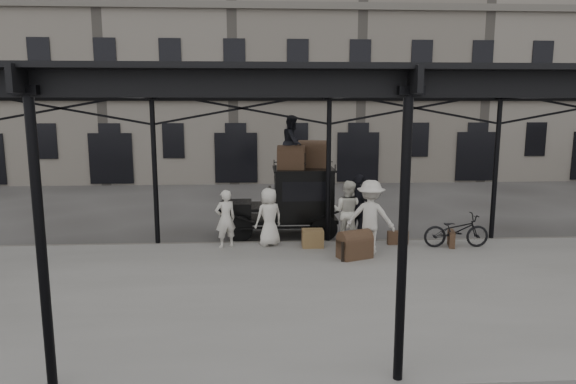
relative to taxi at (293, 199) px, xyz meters
name	(u,v)px	position (x,y,z in m)	size (l,w,h in m)	color
ground	(338,266)	(0.95, -3.23, -1.20)	(120.00, 120.00, 0.00)	#383533
platform	(352,291)	(0.95, -5.23, -1.13)	(28.00, 8.00, 0.15)	slate
canopy	(354,84)	(0.95, -4.96, 3.39)	(22.50, 9.00, 4.74)	black
building_frontage	(292,55)	(0.95, 14.77, 5.80)	(64.00, 8.00, 14.00)	slate
taxi	(293,199)	(0.00, 0.00, 0.00)	(3.65, 1.55, 2.18)	black
porter_left	(225,219)	(-2.03, -1.78, -0.23)	(0.60, 0.40, 1.65)	beige
porter_midleft	(348,212)	(1.51, -1.43, -0.14)	(0.89, 0.69, 1.83)	silver
porter_centre	(269,217)	(-0.80, -1.65, -0.22)	(0.82, 0.53, 1.67)	beige
porter_official	(359,208)	(1.82, -1.43, -0.05)	(1.18, 0.49, 2.02)	black
porter_right	(370,217)	(1.92, -2.58, -0.05)	(1.30, 0.75, 2.01)	beige
bicycle	(456,230)	(4.49, -2.14, -0.57)	(0.64, 1.84, 0.97)	black
porter_roof	(293,142)	(-0.03, -0.10, 1.80)	(0.80, 0.62, 1.65)	black
steamer_trunk_roof_near	(291,159)	(-0.08, -0.25, 1.28)	(0.84, 0.51, 0.61)	#4E3224
steamer_trunk_roof_far	(314,156)	(0.67, 0.20, 1.33)	(0.97, 0.59, 0.71)	#4E3224
steamer_trunk_platform	(355,246)	(1.43, -3.00, -0.74)	(0.85, 0.52, 0.63)	#4E3224
wicker_hamper	(313,238)	(0.43, -1.87, -0.80)	(0.60, 0.45, 0.50)	olive
suitcase_upright	(451,239)	(4.39, -2.05, -0.83)	(0.15, 0.60, 0.45)	#4E3224
suitcase_flat	(398,238)	(2.92, -1.77, -0.85)	(0.60, 0.15, 0.40)	#4E3224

